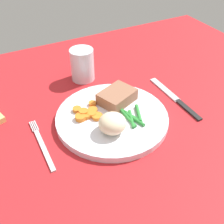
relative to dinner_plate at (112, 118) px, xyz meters
The scene contains 9 objects.
dining_table 3.23cm from the dinner_plate, 52.04° to the left, with size 120.00×90.00×2.00cm.
dinner_plate is the anchor object (origin of this frame).
meat_portion 6.01cm from the dinner_plate, 49.40° to the left, with size 8.68×6.57×2.99cm, color #936047.
mashed_potatoes 6.19cm from the dinner_plate, 116.57° to the right, with size 6.16×6.04×4.49cm, color beige.
carrot_slices 5.96cm from the dinner_plate, 150.99° to the left, with size 6.87×7.20×1.28cm.
green_beans 5.15cm from the dinner_plate, 38.54° to the right, with size 5.41×7.92×0.89cm.
fork 17.34cm from the dinner_plate, behind, with size 1.44×16.60×0.40cm.
knife 18.80cm from the dinner_plate, ahead, with size 1.70×20.50×0.64cm.
water_glass 20.70cm from the dinner_plate, 86.85° to the left, with size 6.66×6.66×9.20cm.
Camera 1 is at (-24.57, -46.29, 45.67)cm, focal length 44.01 mm.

